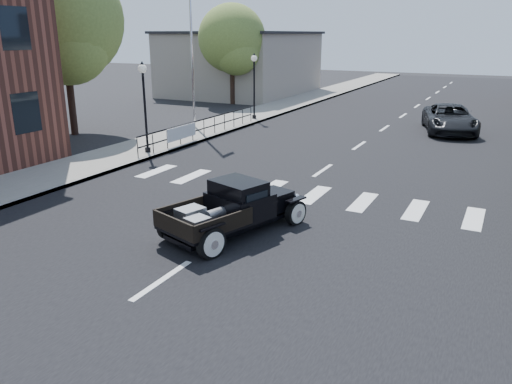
% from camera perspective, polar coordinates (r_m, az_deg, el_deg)
% --- Properties ---
extents(ground, '(120.00, 120.00, 0.00)m').
position_cam_1_polar(ground, '(13.21, -2.75, -4.71)').
color(ground, black).
rests_on(ground, ground).
extents(road, '(14.00, 80.00, 0.02)m').
position_cam_1_polar(road, '(26.77, 13.48, 6.38)').
color(road, black).
rests_on(road, ground).
extents(road_markings, '(12.00, 60.00, 0.06)m').
position_cam_1_polar(road_markings, '(22.05, 10.28, 4.20)').
color(road_markings, silver).
rests_on(road_markings, ground).
extents(sidewalk_left, '(3.00, 80.00, 0.15)m').
position_cam_1_polar(sidewalk_left, '(29.87, -2.65, 8.11)').
color(sidewalk_left, gray).
rests_on(sidewalk_left, ground).
extents(low_building_left, '(10.00, 12.00, 5.00)m').
position_cam_1_polar(low_building_left, '(44.05, -1.65, 14.37)').
color(low_building_left, gray).
rests_on(low_building_left, ground).
extents(railing, '(0.08, 10.00, 1.00)m').
position_cam_1_polar(railing, '(24.95, -5.98, 7.47)').
color(railing, black).
rests_on(railing, sidewalk_left).
extents(banner, '(0.04, 2.20, 0.60)m').
position_cam_1_polar(banner, '(23.32, -8.47, 6.16)').
color(banner, silver).
rests_on(banner, sidewalk_left).
extents(lamp_post_b, '(0.36, 0.36, 3.80)m').
position_cam_1_polar(lamp_post_b, '(21.72, -12.57, 9.38)').
color(lamp_post_b, black).
rests_on(lamp_post_b, sidewalk_left).
extents(lamp_post_c, '(0.36, 0.36, 3.80)m').
position_cam_1_polar(lamp_post_c, '(30.06, -0.21, 11.98)').
color(lamp_post_c, black).
rests_on(lamp_post_c, sidewalk_left).
extents(flagpole, '(0.12, 0.12, 11.08)m').
position_cam_1_polar(flagpole, '(27.29, -7.47, 18.92)').
color(flagpole, silver).
rests_on(flagpole, sidewalk_left).
extents(big_tree_near, '(5.89, 5.89, 8.66)m').
position_cam_1_polar(big_tree_near, '(27.39, -20.94, 15.10)').
color(big_tree_near, '#5C7130').
rests_on(big_tree_near, ground).
extents(big_tree_far, '(4.85, 4.85, 7.13)m').
position_cam_1_polar(big_tree_far, '(37.55, -2.75, 15.42)').
color(big_tree_far, '#5C7130').
rests_on(big_tree_far, ground).
extents(hotrod_pickup, '(3.11, 4.52, 1.43)m').
position_cam_1_polar(hotrod_pickup, '(12.96, -2.59, -1.77)').
color(hotrod_pickup, black).
rests_on(hotrod_pickup, ground).
extents(second_car, '(3.63, 5.65, 1.45)m').
position_cam_1_polar(second_car, '(28.48, 21.26, 7.79)').
color(second_car, black).
rests_on(second_car, ground).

